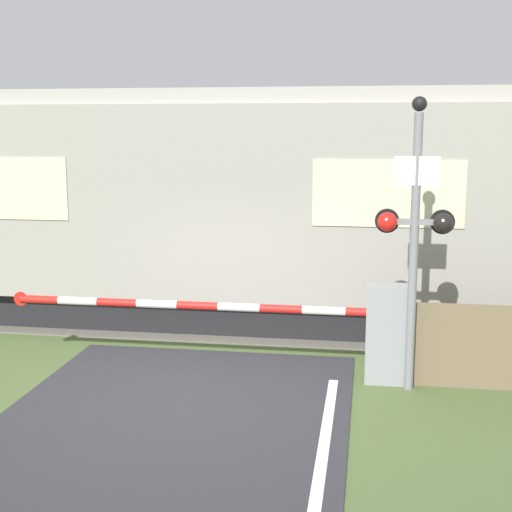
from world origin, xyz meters
name	(u,v)px	position (x,y,z in m)	size (l,w,h in m)	color
ground_plane	(184,402)	(0.00, 0.00, 0.00)	(80.00, 80.00, 0.00)	#4C6033
track_bed	(242,316)	(0.00, 4.00, 0.02)	(36.00, 3.20, 0.13)	#666056
train	(45,202)	(-3.60, 4.00, 1.99)	(21.90, 2.99, 3.89)	black
crossing_barrier	(358,329)	(2.06, 1.16, 0.69)	(5.53, 0.44, 1.28)	gray
signal_post	(415,227)	(2.72, 0.88, 2.09)	(0.97, 0.26, 3.67)	gray
roadside_fence	(505,348)	(3.91, 1.05, 0.55)	(3.33, 0.06, 1.10)	#726047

